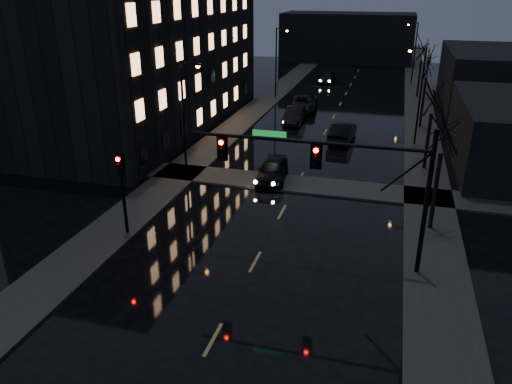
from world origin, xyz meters
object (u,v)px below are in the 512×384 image
Objects in this scene: oncoming_car_d at (327,78)px; lead_car at (342,132)px; oncoming_car_a at (272,169)px; oncoming_car_b at (294,115)px; oncoming_car_c at (304,103)px.

oncoming_car_d is 0.97× the size of lead_car.
lead_car is at bearing 65.73° from oncoming_car_a.
lead_car is (5.18, -4.85, 0.04)m from oncoming_car_b.
lead_car reaches higher than oncoming_car_d.
oncoming_car_b is (-1.58, 15.49, -0.01)m from oncoming_car_a.
oncoming_car_a is 0.94× the size of lead_car.
oncoming_car_d is at bearing 87.58° from oncoming_car_b.
oncoming_car_d is at bearing 86.69° from oncoming_car_a.
lead_car is (5.20, -10.18, 0.04)m from oncoming_car_c.
oncoming_car_b is 22.19m from oncoming_car_d.
oncoming_car_b is 5.33m from oncoming_car_c.
oncoming_car_b is at bearing 90.24° from oncoming_car_a.
oncoming_car_b is 0.98× the size of oncoming_car_d.
oncoming_car_d is (-1.50, 37.68, -0.10)m from oncoming_car_a.
oncoming_car_c is at bearing 88.04° from oncoming_car_b.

